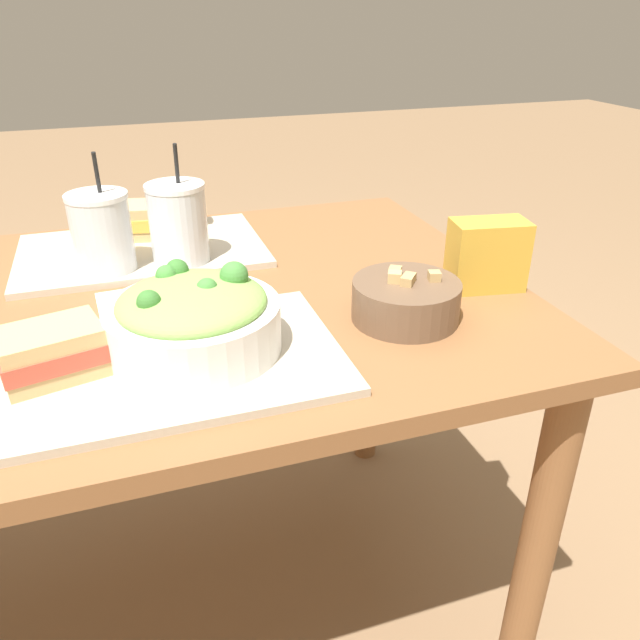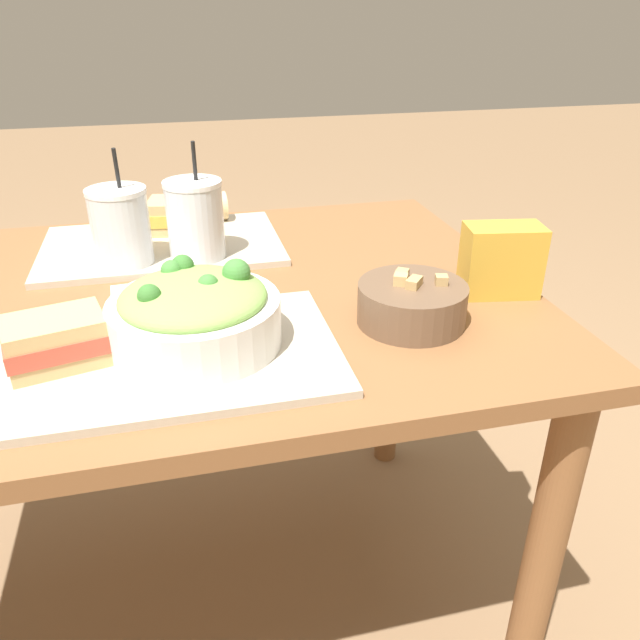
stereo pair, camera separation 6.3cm
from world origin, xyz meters
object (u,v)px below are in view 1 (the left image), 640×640
sandwich_near (53,352)px  baguette_near (171,301)px  drink_cup_dark (102,234)px  drink_cup_red (179,225)px  baguette_far (181,211)px  napkin_folded (151,299)px  soup_bowl (406,299)px  sandwich_far (157,219)px  chip_bag (487,255)px  salad_bowl (194,317)px

sandwich_near → baguette_near: bearing=20.4°
drink_cup_dark → drink_cup_red: 0.13m
baguette_far → napkin_folded: size_ratio=0.60×
soup_bowl → sandwich_far: bearing=124.1°
sandwich_far → drink_cup_dark: bearing=-112.8°
baguette_far → drink_cup_dark: bearing=138.2°
drink_cup_dark → napkin_folded: 0.16m
chip_bag → baguette_near: bearing=-172.8°
napkin_folded → baguette_near: bearing=-76.7°
baguette_near → napkin_folded: bearing=-8.0°
baguette_far → chip_bag: size_ratio=0.78×
baguette_far → drink_cup_dark: drink_cup_dark is taller
salad_bowl → sandwich_far: 0.48m
sandwich_near → chip_bag: 0.67m
sandwich_far → chip_bag: (0.49, -0.41, 0.01)m
sandwich_near → napkin_folded: (0.13, 0.21, -0.04)m
salad_bowl → soup_bowl: size_ratio=1.42×
soup_bowl → sandwich_near: same height
soup_bowl → salad_bowl: bearing=-177.7°
baguette_near → napkin_folded: baguette_near is taller
soup_bowl → drink_cup_red: drink_cup_red is taller
baguette_near → baguette_far: same height
baguette_far → salad_bowl: bearing=170.2°
baguette_far → drink_cup_dark: size_ratio=0.51×
soup_bowl → chip_bag: chip_bag is taller
baguette_near → sandwich_far: (0.02, 0.38, 0.00)m
chip_bag → napkin_folded: bearing=176.6°
baguette_far → chip_bag: (0.44, -0.46, 0.02)m
drink_cup_red → salad_bowl: bearing=-94.1°
sandwich_far → sandwich_near: bearing=-98.5°
drink_cup_dark → drink_cup_red: (0.13, -0.00, 0.00)m
drink_cup_red → sandwich_near: bearing=-120.6°
baguette_near → drink_cup_red: bearing=-31.9°
drink_cup_red → chip_bag: (0.47, -0.25, -0.02)m
baguette_far → sandwich_far: bearing=128.8°
napkin_folded → drink_cup_red: bearing=62.2°
sandwich_far → chip_bag: bearing=-28.5°
baguette_near → sandwich_far: sandwich_far is taller
chip_bag → baguette_far: bearing=143.8°
salad_bowl → drink_cup_red: bearing=85.9°
salad_bowl → sandwich_far: salad_bowl is taller
soup_bowl → sandwich_near: (-0.49, -0.02, 0.01)m
salad_bowl → sandwich_near: size_ratio=1.61×
sandwich_near → soup_bowl: bearing=-11.6°
drink_cup_dark → chip_bag: (0.60, -0.25, -0.02)m
soup_bowl → sandwich_far: (-0.32, 0.47, 0.01)m
salad_bowl → baguette_near: (-0.02, 0.10, -0.02)m
drink_cup_red → baguette_far: bearing=82.5°
drink_cup_dark → napkin_folded: size_ratio=1.18×
sandwich_far → drink_cup_dark: size_ratio=0.66×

